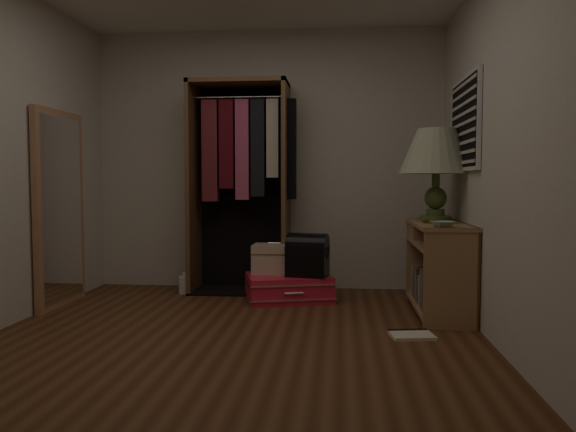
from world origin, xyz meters
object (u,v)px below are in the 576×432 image
Objects in this scene: open_wardrobe at (244,168)px; pink_suitcase at (289,287)px; white_jug at (185,284)px; train_case at (274,259)px; black_bag at (308,254)px; floor_mirror at (60,209)px; console_bookshelf at (437,265)px; table_lamp at (436,154)px.

open_wardrobe reaches higher than pink_suitcase.
white_jug is at bearing 153.27° from pink_suitcase.
white_jug is at bearing 172.84° from train_case.
black_bag reaches higher than pink_suitcase.
black_bag is (2.14, 0.33, -0.42)m from floor_mirror.
train_case is at bearing 163.32° from console_bookshelf.
floor_mirror reaches higher than black_bag.
console_bookshelf is 1.27× the size of pink_suitcase.
table_lamp is at bearing 88.53° from console_bookshelf.
black_bag is (0.32, -0.14, 0.06)m from train_case.
console_bookshelf is 2.39m from white_jug.
open_wardrobe is at bearing 17.07° from white_jug.
table_lamp is 2.65m from white_jug.
floor_mirror is 1.35m from white_jug.
open_wardrobe is at bearing 139.37° from train_case.
table_lamp is at bearing 4.72° from black_bag.
train_case is at bearing 167.95° from black_bag.
table_lamp reaches higher than pink_suitcase.
open_wardrobe is 0.96m from train_case.
pink_suitcase is 2.23× the size of black_bag.
train_case is (0.34, -0.30, -0.84)m from open_wardrobe.
table_lamp is (1.10, -0.12, 0.89)m from black_bag.
pink_suitcase is 4.29× the size of white_jug.
console_bookshelf is 3.27m from floor_mirror.
floor_mirror reaches higher than pink_suitcase.
console_bookshelf is 2.06m from open_wardrobe.
train_case is 0.95m from white_jug.
train_case reaches higher than white_jug.
white_jug is (-2.31, 0.39, -1.24)m from table_lamp.
floor_mirror is 3.28m from table_lamp.
train_case is 1.73m from table_lamp.
train_case is at bearing -8.56° from white_jug.
open_wardrobe is at bearing 157.42° from console_bookshelf.
table_lamp is (0.00, 0.16, 0.93)m from console_bookshelf.
black_bag is (0.18, -0.06, 0.32)m from pink_suitcase.
white_jug is at bearing 166.40° from console_bookshelf.
pink_suitcase is 0.30m from train_case.
open_wardrobe is 1.11m from black_bag.
floor_mirror is 8.24× the size of white_jug.
table_lamp is (1.42, -0.26, 0.95)m from train_case.
console_bookshelf reaches higher than train_case.
table_lamp is at bearing -9.66° from white_jug.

